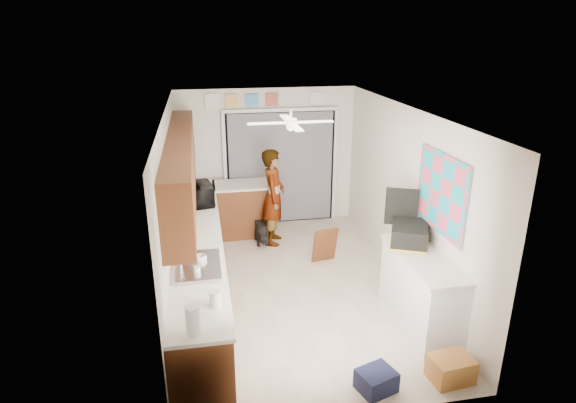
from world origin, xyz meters
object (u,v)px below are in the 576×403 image
paper_towel_roll (193,320)px  man (274,197)px  cardboard_box (451,369)px  dog (261,232)px  cup (201,259)px  navy_crate (376,381)px  soap_bottle (191,238)px  microwave (199,194)px  suitcase (409,234)px

paper_towel_roll → man: 4.03m
cardboard_box → dog: 4.04m
cup → dog: 2.75m
navy_crate → man: (-0.46, 3.75, 0.71)m
soap_bottle → navy_crate: size_ratio=0.82×
paper_towel_roll → cardboard_box: bearing=1.1°
microwave → cup: size_ratio=4.40×
paper_towel_roll → suitcase: bearing=28.6°
navy_crate → man: 3.84m
cardboard_box → dog: dog is taller
cardboard_box → man: bearing=108.8°
paper_towel_roll → man: (1.31, 3.80, -0.26)m
suitcase → paper_towel_roll: bearing=-127.3°
soap_bottle → navy_crate: (1.80, -1.72, -0.98)m
cardboard_box → navy_crate: size_ratio=1.19×
microwave → cardboard_box: (2.50, -3.30, -0.96)m
soap_bottle → dog: size_ratio=0.56×
microwave → navy_crate: microwave is taller
paper_towel_roll → cardboard_box: size_ratio=0.64×
paper_towel_roll → microwave: bearing=88.4°
paper_towel_roll → man: man is taller
suitcase → dog: 2.96m
soap_bottle → man: size_ratio=0.18×
paper_towel_roll → cardboard_box: (2.59, 0.05, -0.94)m
soap_bottle → navy_crate: soap_bottle is taller
paper_towel_roll → dog: paper_towel_roll is taller
paper_towel_roll → cup: bearing=86.4°
man → microwave: bearing=124.1°
soap_bottle → paper_towel_roll: bearing=-89.1°
paper_towel_roll → man: bearing=71.0°
soap_bottle → cup: soap_bottle is taller
soap_bottle → cardboard_box: soap_bottle is taller
microwave → paper_towel_roll: size_ratio=2.06×
microwave → suitcase: bearing=-137.8°
soap_bottle → suitcase: 2.71m
cup → man: size_ratio=0.08×
dog → navy_crate: bearing=-81.5°
navy_crate → dog: size_ratio=0.68×
suitcase → navy_crate: suitcase is taller
soap_bottle → man: man is taller
soap_bottle → dog: 2.48m
suitcase → dog: bearing=148.0°
paper_towel_roll → navy_crate: paper_towel_roll is taller
microwave → suitcase: (2.57, -1.90, -0.03)m
cup → paper_towel_roll: (-0.09, -1.36, 0.09)m
microwave → dog: microwave is taller
man → paper_towel_roll: bearing=174.9°
soap_bottle → man: 2.45m
man → dog: size_ratio=3.08×
microwave → soap_bottle: microwave is taller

